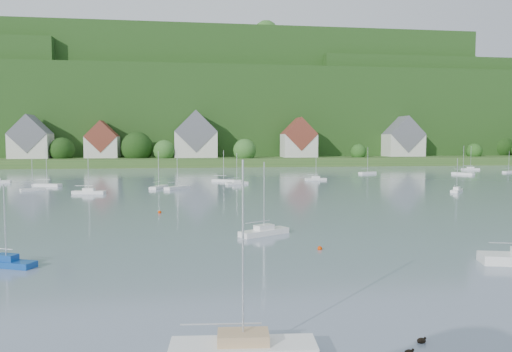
# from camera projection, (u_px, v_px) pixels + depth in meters

# --- Properties ---
(far_shore_strip) EXTENTS (600.00, 60.00, 3.00)m
(far_shore_strip) POSITION_uv_depth(u_px,v_px,m) (183.00, 160.00, 202.22)
(far_shore_strip) COLOR #2D5720
(far_shore_strip) RESTS_ON ground
(forested_ridge) EXTENTS (620.00, 181.22, 69.89)m
(forested_ridge) POSITION_uv_depth(u_px,v_px,m) (184.00, 115.00, 268.42)
(forested_ridge) COLOR #193C13
(forested_ridge) RESTS_ON ground
(village_building_0) EXTENTS (14.00, 10.40, 16.00)m
(village_building_0) POSITION_uv_depth(u_px,v_px,m) (31.00, 141.00, 181.18)
(village_building_0) COLOR silver
(village_building_0) RESTS_ON far_shore_strip
(village_building_1) EXTENTS (12.00, 9.36, 14.00)m
(village_building_1) POSITION_uv_depth(u_px,v_px,m) (102.00, 143.00, 186.67)
(village_building_1) COLOR silver
(village_building_1) RESTS_ON far_shore_strip
(village_building_2) EXTENTS (16.00, 11.44, 18.00)m
(village_building_2) POSITION_uv_depth(u_px,v_px,m) (196.00, 138.00, 190.42)
(village_building_2) COLOR silver
(village_building_2) RESTS_ON far_shore_strip
(village_building_3) EXTENTS (13.00, 10.40, 15.50)m
(village_building_3) POSITION_uv_depth(u_px,v_px,m) (299.00, 141.00, 194.04)
(village_building_3) COLOR silver
(village_building_3) RESTS_ON far_shore_strip
(village_building_4) EXTENTS (15.00, 10.40, 16.50)m
(village_building_4) POSITION_uv_depth(u_px,v_px,m) (403.00, 140.00, 204.21)
(village_building_4) COLOR silver
(village_building_4) RESTS_ON far_shore_strip
(near_sailboat_1) EXTENTS (4.92, 3.13, 6.46)m
(near_sailboat_1) POSITION_uv_depth(u_px,v_px,m) (6.00, 262.00, 38.72)
(near_sailboat_1) COLOR #124396
(near_sailboat_1) RESTS_ON ground
(near_sailboat_2) EXTENTS (6.82, 2.45, 9.03)m
(near_sailboat_2) POSITION_uv_depth(u_px,v_px,m) (243.00, 347.00, 22.61)
(near_sailboat_2) COLOR white
(near_sailboat_2) RESTS_ON ground
(near_sailboat_3) EXTENTS (5.66, 4.20, 7.60)m
(near_sailboat_3) POSITION_uv_depth(u_px,v_px,m) (264.00, 231.00, 51.57)
(near_sailboat_3) COLOR white
(near_sailboat_3) RESTS_ON ground
(mooring_buoy_2) EXTENTS (0.43, 0.43, 0.43)m
(mooring_buoy_2) POSITION_uv_depth(u_px,v_px,m) (320.00, 250.00, 44.66)
(mooring_buoy_2) COLOR #DA3400
(mooring_buoy_2) RESTS_ON ground
(mooring_buoy_3) EXTENTS (0.46, 0.46, 0.46)m
(mooring_buoy_3) POSITION_uv_depth(u_px,v_px,m) (160.00, 213.00, 66.71)
(mooring_buoy_3) COLOR #DA3400
(mooring_buoy_3) RESTS_ON ground
(duck_pair) EXTENTS (1.68, 1.49, 0.33)m
(duck_pair) POSITION_uv_depth(u_px,v_px,m) (416.00, 346.00, 23.53)
(duck_pair) COLOR black
(duck_pair) RESTS_ON ground
(far_sailboat_cluster) EXTENTS (185.03, 73.76, 8.71)m
(far_sailboat_cluster) POSITION_uv_depth(u_px,v_px,m) (201.00, 179.00, 119.41)
(far_sailboat_cluster) COLOR white
(far_sailboat_cluster) RESTS_ON ground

